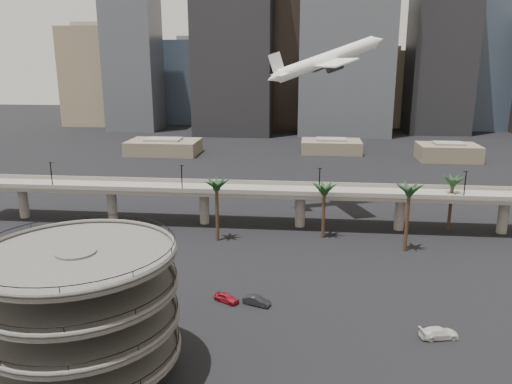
# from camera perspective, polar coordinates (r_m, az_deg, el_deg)

# --- Properties ---
(ground) EXTENTS (700.00, 700.00, 0.00)m
(ground) POSITION_cam_1_polar(r_m,az_deg,el_deg) (65.77, -6.08, -19.14)
(ground) COLOR black
(ground) RESTS_ON ground
(parking_ramp) EXTENTS (22.20, 22.20, 17.35)m
(parking_ramp) POSITION_cam_1_polar(r_m,az_deg,el_deg) (61.43, -19.36, -11.97)
(parking_ramp) COLOR #464341
(parking_ramp) RESTS_ON ground
(overpass) EXTENTS (130.00, 9.30, 14.70)m
(overpass) POSITION_cam_1_polar(r_m,az_deg,el_deg) (112.77, -0.49, -0.21)
(overpass) COLOR slate
(overpass) RESTS_ON ground
(palm_trees) EXTENTS (54.40, 18.40, 14.00)m
(palm_trees) POSITION_cam_1_polar(r_m,az_deg,el_deg) (104.26, 10.86, 0.51)
(palm_trees) COLOR #49311F
(palm_trees) RESTS_ON ground
(low_buildings) EXTENTS (135.00, 27.50, 6.80)m
(low_buildings) POSITION_cam_1_polar(r_m,az_deg,el_deg) (198.48, 4.29, 5.03)
(low_buildings) COLOR #6A5E4E
(low_buildings) RESTS_ON ground
(skyline) EXTENTS (269.00, 86.00, 121.14)m
(skyline) POSITION_cam_1_polar(r_m,az_deg,el_deg) (270.41, 6.78, 16.40)
(skyline) COLOR #85735B
(skyline) RESTS_ON ground
(airborne_jet) EXTENTS (29.04, 26.74, 12.33)m
(airborne_jet) POSITION_cam_1_polar(r_m,az_deg,el_deg) (122.47, 7.99, 14.71)
(airborne_jet) COLOR white
(airborne_jet) RESTS_ON ground
(car_a) EXTENTS (4.46, 3.48, 1.42)m
(car_a) POSITION_cam_1_polar(r_m,az_deg,el_deg) (79.81, -3.40, -11.96)
(car_a) COLOR maroon
(car_a) RESTS_ON ground
(car_b) EXTENTS (4.58, 2.86, 1.42)m
(car_b) POSITION_cam_1_polar(r_m,az_deg,el_deg) (78.75, 0.07, -12.32)
(car_b) COLOR black
(car_b) RESTS_ON ground
(car_c) EXTENTS (5.59, 3.22, 1.52)m
(car_c) POSITION_cam_1_polar(r_m,az_deg,el_deg) (74.72, 20.18, -14.88)
(car_c) COLOR silver
(car_c) RESTS_ON ground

